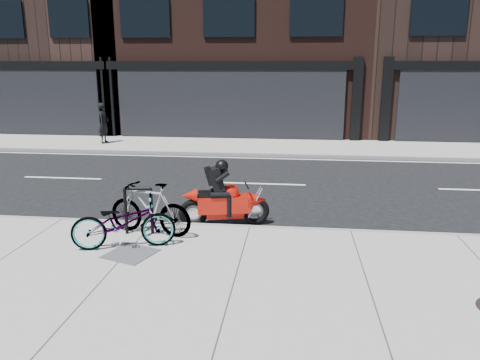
# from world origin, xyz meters

# --- Properties ---
(ground) EXTENTS (120.00, 120.00, 0.00)m
(ground) POSITION_xyz_m (0.00, 0.00, 0.00)
(ground) COLOR black
(ground) RESTS_ON ground
(sidewalk_near) EXTENTS (60.00, 6.00, 0.13)m
(sidewalk_near) POSITION_xyz_m (0.00, -5.00, 0.07)
(sidewalk_near) COLOR gray
(sidewalk_near) RESTS_ON ground
(sidewalk_far) EXTENTS (60.00, 3.50, 0.13)m
(sidewalk_far) POSITION_xyz_m (0.00, 7.75, 0.07)
(sidewalk_far) COLOR gray
(sidewalk_far) RESTS_ON ground
(building_midwest) EXTENTS (10.00, 10.00, 12.00)m
(building_midwest) POSITION_xyz_m (-12.00, 14.50, 6.00)
(building_midwest) COLOR black
(building_midwest) RESTS_ON ground
(bike_rack) EXTENTS (0.55, 0.12, 0.93)m
(bike_rack) POSITION_xyz_m (-2.08, -2.60, 0.68)
(bike_rack) COLOR black
(bike_rack) RESTS_ON sidewalk_near
(bicycle_front) EXTENTS (1.92, 1.13, 0.96)m
(bicycle_front) POSITION_xyz_m (-2.11, -3.32, 0.61)
(bicycle_front) COLOR gray
(bicycle_front) RESTS_ON sidewalk_near
(bicycle_rear) EXTENTS (1.78, 0.85, 1.03)m
(bicycle_rear) POSITION_xyz_m (-1.85, -2.60, 0.65)
(bicycle_rear) COLOR gray
(bicycle_rear) RESTS_ON sidewalk_near
(motorcycle) EXTENTS (1.89, 0.70, 1.43)m
(motorcycle) POSITION_xyz_m (-0.49, -1.58, 0.58)
(motorcycle) COLOR black
(motorcycle) RESTS_ON ground
(pedestrian) EXTENTS (0.40, 0.61, 1.65)m
(pedestrian) POSITION_xyz_m (-6.94, 7.51, 0.95)
(pedestrian) COLOR black
(pedestrian) RESTS_ON sidewalk_far
(utility_grate) EXTENTS (0.96, 0.96, 0.02)m
(utility_grate) POSITION_xyz_m (-1.91, -3.60, 0.14)
(utility_grate) COLOR #57575A
(utility_grate) RESTS_ON sidewalk_near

